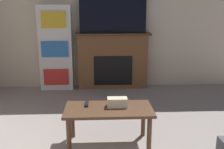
# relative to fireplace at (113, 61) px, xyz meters

# --- Properties ---
(wall_back) EXTENTS (5.55, 0.06, 2.70)m
(wall_back) POSITION_rel_fireplace_xyz_m (-0.11, 0.14, 0.82)
(wall_back) COLOR beige
(wall_back) RESTS_ON ground_plane
(fireplace) EXTENTS (1.42, 0.28, 1.06)m
(fireplace) POSITION_rel_fireplace_xyz_m (0.00, 0.00, 0.00)
(fireplace) COLOR brown
(fireplace) RESTS_ON ground_plane
(tv) EXTENTS (1.23, 0.03, 0.67)m
(tv) POSITION_rel_fireplace_xyz_m (0.00, -0.02, 0.86)
(tv) COLOR black
(tv) RESTS_ON fireplace
(coffee_table) EXTENTS (0.96, 0.50, 0.43)m
(coffee_table) POSITION_rel_fireplace_xyz_m (-0.16, -2.26, -0.17)
(coffee_table) COLOR brown
(coffee_table) RESTS_ON ground_plane
(tissue_box) EXTENTS (0.22, 0.12, 0.10)m
(tissue_box) POSITION_rel_fireplace_xyz_m (-0.07, -2.22, -0.06)
(tissue_box) COLOR beige
(tissue_box) RESTS_ON coffee_table
(remote_control) EXTENTS (0.04, 0.15, 0.02)m
(remote_control) POSITION_rel_fireplace_xyz_m (-0.41, -2.15, -0.10)
(remote_control) COLOR black
(remote_control) RESTS_ON coffee_table
(bookshelf) EXTENTS (0.61, 0.29, 1.57)m
(bookshelf) POSITION_rel_fireplace_xyz_m (-1.07, -0.02, 0.25)
(bookshelf) COLOR white
(bookshelf) RESTS_ON ground_plane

